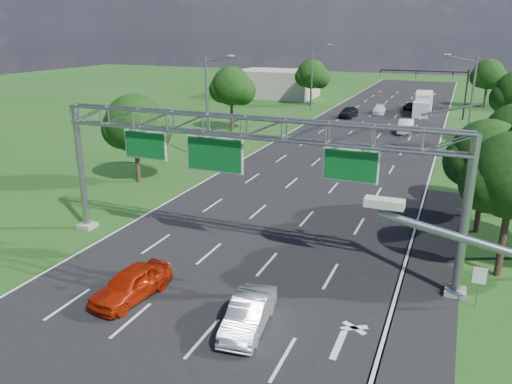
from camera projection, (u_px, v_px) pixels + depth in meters
The scene contains 21 objects.
ground at pixel (323, 175), 44.44m from camera, with size 220.00×220.00×0.00m, color #1B4A16.
road at pixel (323, 175), 44.44m from camera, with size 18.00×180.00×0.02m, color black.
road_flare at pixel (430, 272), 26.69m from camera, with size 3.00×30.00×0.02m, color black.
sign_gantry at pixel (245, 138), 26.36m from camera, with size 23.50×1.00×9.56m.
regulatory_sign at pixel (479, 279), 22.77m from camera, with size 0.60×0.08×2.10m.
traffic_signal at pixel (441, 82), 70.84m from camera, with size 12.21×0.24×7.00m.
streetlight_l_near at pixel (209, 105), 46.79m from camera, with size 2.97×0.22×10.16m.
streetlight_l_far at pixel (313, 75), 77.52m from camera, with size 2.97×0.22×10.16m.
streetlight_r_mid at pixel (469, 104), 47.38m from camera, with size 2.97×0.22×10.16m.
tree_verge_la at pixel (136, 126), 41.01m from camera, with size 5.76×4.80×7.40m.
tree_verge_lb at pixel (232, 88), 61.72m from camera, with size 5.76×4.80×8.06m.
tree_verge_lc at pixel (312, 75), 82.72m from camera, with size 5.76×4.80×7.62m.
tree_verge_re at pixel (489, 76), 79.89m from camera, with size 5.76×4.80×7.84m.
building_left at pixel (277, 84), 93.78m from camera, with size 14.00×10.00×5.00m, color #A99F8E.
red_coupe at pixel (131, 284), 23.91m from camera, with size 1.81×4.51×1.54m, color #B92208.
silver_sedan at pixel (248, 314), 21.48m from camera, with size 1.51×4.34×1.43m, color silver.
car_queue_a at pixel (379, 110), 75.96m from camera, with size 1.76×4.34×1.26m, color white.
car_queue_b at pixel (410, 106), 80.00m from camera, with size 1.77×3.83×1.06m, color black.
car_queue_c at pixel (349, 112), 72.76m from camera, with size 1.88×4.67×1.59m, color black.
car_queue_d at pixel (406, 126), 61.98m from camera, with size 1.75×5.01×1.65m, color white.
box_truck at pixel (423, 104), 75.44m from camera, with size 2.87×8.54×3.18m.
Camera 1 is at (10.75, -11.75, 12.42)m, focal length 35.00 mm.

